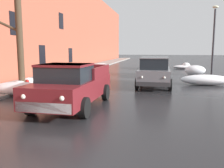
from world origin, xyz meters
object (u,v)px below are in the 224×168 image
suv_grey_parked_kerbside_close (154,71)px  sedan_white_parked_kerbside_mid (156,68)px  sedan_black_parked_far_down_block (156,63)px  street_lamp_post (214,39)px  pickup_truck_maroon_approaching_near_lane (72,85)px  fire_hydrant (27,86)px  bare_tree_second_along_sidewalk (18,22)px

suv_grey_parked_kerbside_close → sedan_white_parked_kerbside_mid: 5.85m
sedan_black_parked_far_down_block → sedan_white_parked_kerbside_mid: bearing=-89.4°
sedan_black_parked_far_down_block → street_lamp_post: (4.30, -8.98, 2.33)m
suv_grey_parked_kerbside_close → sedan_white_parked_kerbside_mid: (0.02, 5.85, -0.23)m
pickup_truck_maroon_approaching_near_lane → fire_hydrant: (-3.46, 2.61, -0.52)m
sedan_black_parked_far_down_block → fire_hydrant: size_ratio=5.97×
suv_grey_parked_kerbside_close → sedan_black_parked_far_down_block: (-0.07, 13.47, -0.23)m
sedan_black_parked_far_down_block → fire_hydrant: sedan_black_parked_far_down_block is taller
pickup_truck_maroon_approaching_near_lane → sedan_black_parked_far_down_block: (3.04, 19.44, -0.13)m
sedan_black_parked_far_down_block → fire_hydrant: bearing=-111.1°
pickup_truck_maroon_approaching_near_lane → fire_hydrant: bearing=143.0°
pickup_truck_maroon_approaching_near_lane → sedan_black_parked_far_down_block: 19.67m
suv_grey_parked_kerbside_close → sedan_black_parked_far_down_block: bearing=90.3°
suv_grey_parked_kerbside_close → fire_hydrant: (-6.57, -3.36, -0.63)m
fire_hydrant → street_lamp_post: 13.63m
sedan_white_parked_kerbside_mid → sedan_black_parked_far_down_block: (-0.09, 7.62, 0.00)m
bare_tree_second_along_sidewalk → fire_hydrant: bare_tree_second_along_sidewalk is taller
fire_hydrant → street_lamp_post: size_ratio=0.13×
pickup_truck_maroon_approaching_near_lane → sedan_black_parked_far_down_block: size_ratio=1.18×
pickup_truck_maroon_approaching_near_lane → street_lamp_post: (7.34, 10.46, 2.21)m
suv_grey_parked_kerbside_close → fire_hydrant: size_ratio=6.08×
bare_tree_second_along_sidewalk → street_lamp_post: bearing=36.7°
sedan_white_parked_kerbside_mid → sedan_black_parked_far_down_block: 7.62m
pickup_truck_maroon_approaching_near_lane → bare_tree_second_along_sidewalk: bearing=147.4°
sedan_white_parked_kerbside_mid → fire_hydrant: bearing=-125.6°
suv_grey_parked_kerbside_close → bare_tree_second_along_sidewalk: bearing=-151.4°
bare_tree_second_along_sidewalk → sedan_black_parked_far_down_block: bearing=68.8°
sedan_white_parked_kerbside_mid → sedan_black_parked_far_down_block: size_ratio=0.97×
sedan_black_parked_far_down_block → street_lamp_post: 10.22m
pickup_truck_maroon_approaching_near_lane → suv_grey_parked_kerbside_close: size_ratio=1.16×
bare_tree_second_along_sidewalk → pickup_truck_maroon_approaching_near_lane: bare_tree_second_along_sidewalk is taller
street_lamp_post → sedan_white_parked_kerbside_mid: bearing=162.1°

